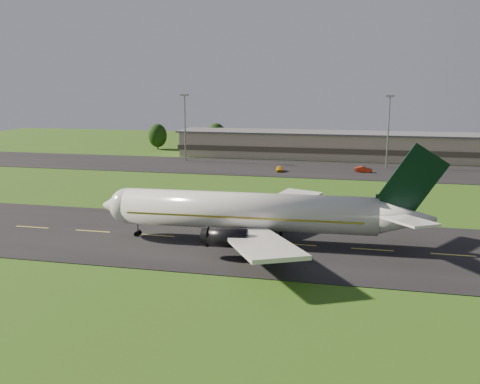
% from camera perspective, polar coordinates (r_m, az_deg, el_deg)
% --- Properties ---
extents(ground, '(360.00, 360.00, 0.00)m').
position_cam_1_polar(ground, '(79.61, 13.92, -6.05)').
color(ground, '#294C13').
rests_on(ground, ground).
extents(taxiway, '(220.00, 30.00, 0.10)m').
position_cam_1_polar(taxiway, '(79.59, 13.92, -6.01)').
color(taxiway, black).
rests_on(taxiway, ground).
extents(apron, '(260.00, 30.00, 0.10)m').
position_cam_1_polar(apron, '(149.88, 13.53, 2.18)').
color(apron, black).
rests_on(apron, ground).
extents(airliner, '(51.29, 42.15, 15.57)m').
position_cam_1_polar(airliner, '(79.84, 1.42, -2.18)').
color(airliner, silver).
rests_on(airliner, ground).
extents(terminal, '(145.00, 16.00, 8.40)m').
position_cam_1_polar(terminal, '(173.51, 15.65, 4.62)').
color(terminal, tan).
rests_on(terminal, ground).
extents(light_mast_west, '(2.40, 1.20, 20.35)m').
position_cam_1_polar(light_mast_west, '(165.05, -5.90, 7.70)').
color(light_mast_west, gray).
rests_on(light_mast_west, ground).
extents(light_mast_centre, '(2.40, 1.20, 20.35)m').
position_cam_1_polar(light_mast_centre, '(156.55, 15.57, 7.14)').
color(light_mast_centre, gray).
rests_on(light_mast_centre, ground).
extents(tree_line, '(193.50, 8.45, 10.04)m').
position_cam_1_polar(tree_line, '(186.10, 23.36, 4.88)').
color(tree_line, black).
rests_on(tree_line, ground).
extents(service_vehicle_a, '(2.43, 4.48, 1.45)m').
position_cam_1_polar(service_vehicle_a, '(145.31, 4.22, 2.49)').
color(service_vehicle_a, '#D99F0C').
rests_on(service_vehicle_a, apron).
extents(service_vehicle_b, '(4.72, 2.07, 1.51)m').
position_cam_1_polar(service_vehicle_b, '(147.35, 13.03, 2.36)').
color(service_vehicle_b, '#97200A').
rests_on(service_vehicle_b, apron).
extents(service_vehicle_c, '(3.42, 5.47, 1.41)m').
position_cam_1_polar(service_vehicle_c, '(153.77, 19.44, 2.35)').
color(service_vehicle_c, silver).
rests_on(service_vehicle_c, apron).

